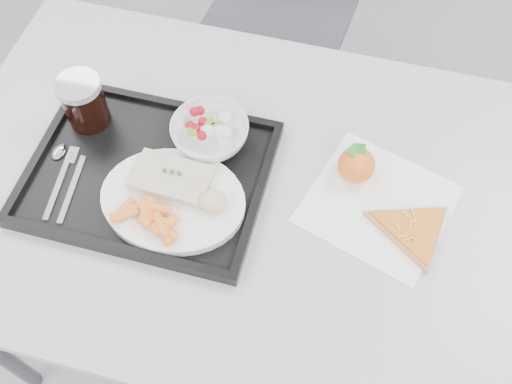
% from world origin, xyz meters
% --- Properties ---
extents(room, '(6.04, 7.04, 2.84)m').
position_xyz_m(room, '(0.00, 0.00, 1.40)').
color(room, gray).
rests_on(room, ground).
extents(table, '(1.20, 0.80, 0.75)m').
position_xyz_m(table, '(0.00, 0.30, 0.68)').
color(table, '#A7A7A9').
rests_on(table, ground).
extents(tray, '(0.45, 0.35, 0.03)m').
position_xyz_m(tray, '(-0.18, 0.27, 0.76)').
color(tray, black).
rests_on(tray, table).
extents(dinner_plate, '(0.27, 0.27, 0.02)m').
position_xyz_m(dinner_plate, '(-0.11, 0.22, 0.77)').
color(dinner_plate, white).
rests_on(dinner_plate, tray).
extents(fish_fillet, '(0.15, 0.09, 0.03)m').
position_xyz_m(fish_fillet, '(-0.13, 0.26, 0.79)').
color(fish_fillet, beige).
rests_on(fish_fillet, dinner_plate).
extents(bread_roll, '(0.06, 0.06, 0.03)m').
position_xyz_m(bread_roll, '(-0.04, 0.23, 0.80)').
color(bread_roll, '#D3C27C').
rests_on(bread_roll, dinner_plate).
extents(salad_bowl, '(0.15, 0.15, 0.05)m').
position_xyz_m(salad_bowl, '(-0.09, 0.38, 0.79)').
color(salad_bowl, white).
rests_on(salad_bowl, tray).
extents(cola_glass, '(0.09, 0.09, 0.11)m').
position_xyz_m(cola_glass, '(-0.34, 0.37, 0.82)').
color(cola_glass, black).
rests_on(cola_glass, tray).
extents(cutlery, '(0.09, 0.17, 0.01)m').
position_xyz_m(cutlery, '(-0.34, 0.23, 0.77)').
color(cutlery, silver).
rests_on(cutlery, tray).
extents(napkin, '(0.31, 0.30, 0.00)m').
position_xyz_m(napkin, '(0.25, 0.33, 0.75)').
color(napkin, white).
rests_on(napkin, table).
extents(tangerine, '(0.09, 0.09, 0.07)m').
position_xyz_m(tangerine, '(0.20, 0.38, 0.79)').
color(tangerine, orange).
rests_on(tangerine, napkin).
extents(pizza_slice, '(0.21, 0.21, 0.02)m').
position_xyz_m(pizza_slice, '(0.32, 0.28, 0.76)').
color(pizza_slice, tan).
rests_on(pizza_slice, napkin).
extents(carrot_pile, '(0.13, 0.09, 0.03)m').
position_xyz_m(carrot_pile, '(-0.14, 0.17, 0.80)').
color(carrot_pile, orange).
rests_on(carrot_pile, dinner_plate).
extents(salad_contents, '(0.10, 0.08, 0.02)m').
position_xyz_m(salad_contents, '(-0.09, 0.39, 0.80)').
color(salad_contents, '#A30E18').
rests_on(salad_contents, salad_bowl).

